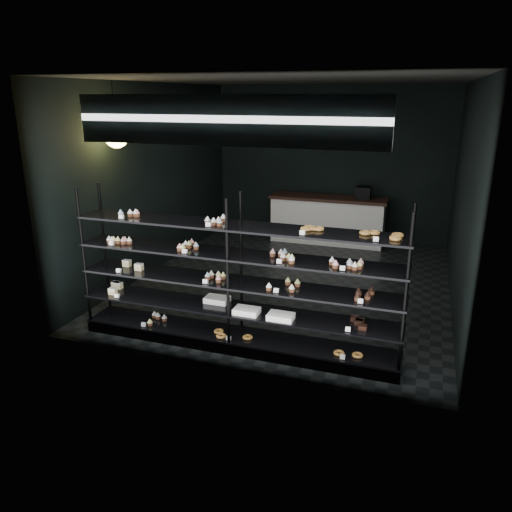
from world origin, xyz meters
name	(u,v)px	position (x,y,z in m)	size (l,w,h in m)	color
room	(295,187)	(0.00, 0.00, 1.60)	(5.01, 6.01, 3.20)	black
display_shelf	(234,299)	(-0.10, -2.45, 0.63)	(4.00, 0.50, 1.91)	black
signage	(223,121)	(0.00, -2.93, 2.75)	(3.30, 0.05, 0.50)	#0B133B
pendant_lamp	(116,136)	(-2.20, -1.53, 2.45)	(0.34, 0.34, 0.90)	black
service_counter	(328,219)	(0.09, 2.50, 0.50)	(2.42, 0.65, 1.23)	silver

